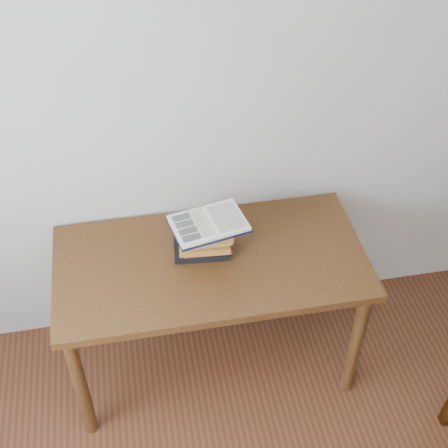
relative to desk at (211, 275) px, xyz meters
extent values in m
cube|color=#B6B5AC|center=(0.01, 0.37, 0.65)|extent=(3.50, 0.04, 2.60)
cube|color=#4E3313|center=(0.00, 0.00, 0.08)|extent=(1.39, 0.69, 0.04)
cylinder|color=#4E3313|center=(-0.63, -0.29, -0.29)|extent=(0.06, 0.06, 0.70)
cylinder|color=#4E3313|center=(0.63, -0.29, -0.29)|extent=(0.06, 0.06, 0.70)
cylinder|color=#4E3313|center=(-0.63, 0.29, -0.29)|extent=(0.06, 0.06, 0.70)
cylinder|color=#4E3313|center=(0.63, 0.29, -0.29)|extent=(0.06, 0.06, 0.70)
cube|color=black|center=(-0.03, 0.06, 0.11)|extent=(0.26, 0.18, 0.03)
cube|color=maroon|center=(-0.01, 0.06, 0.14)|extent=(0.22, 0.15, 0.03)
cube|color=#BB6F2A|center=(-0.02, 0.04, 0.17)|extent=(0.24, 0.18, 0.03)
cube|color=tan|center=(-0.02, 0.06, 0.20)|extent=(0.23, 0.16, 0.03)
cube|color=#BB6F2A|center=(0.00, 0.06, 0.23)|extent=(0.24, 0.20, 0.03)
cube|color=navy|center=(-0.02, 0.05, 0.26)|extent=(0.23, 0.18, 0.03)
cube|color=black|center=(0.00, 0.03, 0.28)|extent=(0.36, 0.28, 0.01)
cube|color=beige|center=(-0.08, 0.01, 0.29)|extent=(0.19, 0.24, 0.01)
cube|color=beige|center=(0.08, 0.05, 0.29)|extent=(0.19, 0.24, 0.01)
cylinder|color=beige|center=(0.00, 0.03, 0.29)|extent=(0.05, 0.21, 0.01)
cube|color=black|center=(-0.11, 0.08, 0.30)|extent=(0.08, 0.05, 0.00)
cube|color=black|center=(-0.10, 0.03, 0.30)|extent=(0.08, 0.05, 0.00)
cube|color=black|center=(-0.09, -0.01, 0.30)|extent=(0.08, 0.05, 0.00)
cube|color=black|center=(-0.09, -0.06, 0.30)|extent=(0.08, 0.05, 0.00)
cube|color=beige|center=(-0.03, 0.02, 0.30)|extent=(0.07, 0.18, 0.00)
cube|color=beige|center=(0.08, 0.05, 0.30)|extent=(0.15, 0.20, 0.00)
camera|label=1|loc=(-0.29, -1.92, 2.09)|focal=50.00mm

